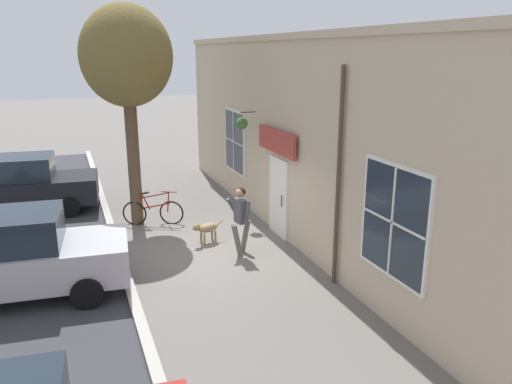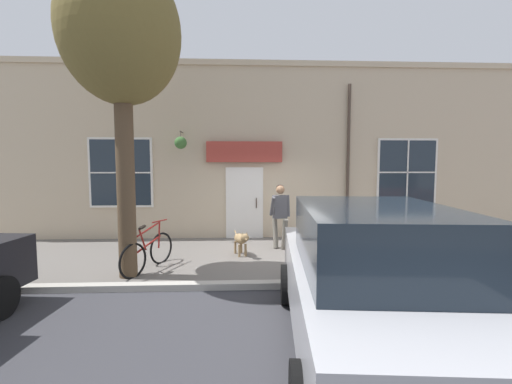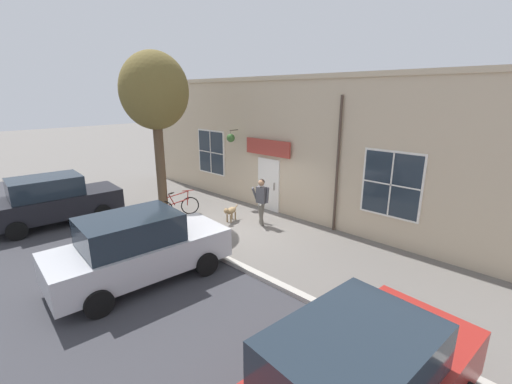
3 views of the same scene
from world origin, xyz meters
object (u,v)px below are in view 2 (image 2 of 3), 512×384
Objects in this scene: street_tree_by_curb at (120,40)px; parked_car_mid_block at (370,280)px; dog_on_leash at (241,239)px; leaning_bicycle at (148,252)px; pedestrian_walking at (280,210)px.

street_tree_by_curb is 1.35× the size of parked_car_mid_block.
leaning_bicycle is (1.01, -1.94, -0.02)m from dog_on_leash.
street_tree_by_curb reaches higher than dog_on_leash.
leaning_bicycle is at bearing -62.37° from dog_on_leash.
pedestrian_walking is at bearing -174.79° from parked_car_mid_block.
dog_on_leash is 0.21× the size of parked_car_mid_block.
leaning_bicycle is at bearing -134.44° from parked_car_mid_block.
street_tree_by_curb reaches higher than parked_car_mid_block.
pedestrian_walking is at bearing 120.62° from dog_on_leash.
parked_car_mid_block is (4.94, 0.45, -0.13)m from pedestrian_walking.
street_tree_by_curb is (1.95, -3.28, 3.52)m from pedestrian_walking.
street_tree_by_curb is 6.01m from parked_car_mid_block.
street_tree_by_curb is (1.35, -2.27, 4.13)m from dog_on_leash.
leaning_bicycle is 4.78m from parked_car_mid_block.
pedestrian_walking is 1.79× the size of dog_on_leash.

